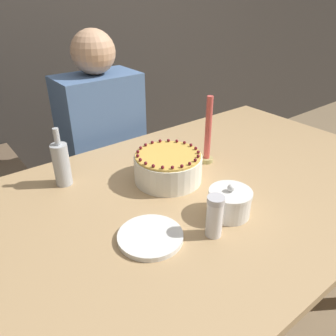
% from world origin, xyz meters
% --- Properties ---
extents(ground_plane, '(12.00, 12.00, 0.00)m').
position_xyz_m(ground_plane, '(0.00, 0.00, 0.00)').
color(ground_plane, '#8C7556').
extents(wall_behind, '(8.00, 0.05, 2.60)m').
position_xyz_m(wall_behind, '(0.00, 1.40, 1.30)').
color(wall_behind, '#38332D').
rests_on(wall_behind, ground_plane).
extents(dining_table, '(1.69, 1.06, 0.76)m').
position_xyz_m(dining_table, '(0.00, 0.00, 0.67)').
color(dining_table, tan).
rests_on(dining_table, ground_plane).
extents(cake, '(0.25, 0.25, 0.12)m').
position_xyz_m(cake, '(-0.08, 0.12, 0.82)').
color(cake, white).
rests_on(cake, dining_table).
extents(sugar_bowl, '(0.14, 0.14, 0.11)m').
position_xyz_m(sugar_bowl, '(-0.06, -0.17, 0.81)').
color(sugar_bowl, white).
rests_on(sugar_bowl, dining_table).
extents(sugar_shaker, '(0.05, 0.05, 0.13)m').
position_xyz_m(sugar_shaker, '(-0.17, -0.21, 0.83)').
color(sugar_shaker, white).
rests_on(sugar_shaker, dining_table).
extents(plate_stack, '(0.19, 0.19, 0.02)m').
position_xyz_m(plate_stack, '(-0.33, -0.12, 0.77)').
color(plate_stack, white).
rests_on(plate_stack, dining_table).
extents(candle, '(0.06, 0.06, 0.28)m').
position_xyz_m(candle, '(0.13, 0.14, 0.88)').
color(candle, tan).
rests_on(candle, dining_table).
extents(bottle, '(0.06, 0.06, 0.22)m').
position_xyz_m(bottle, '(-0.41, 0.33, 0.85)').
color(bottle, '#B2B7BC').
rests_on(bottle, dining_table).
extents(person_man_blue_shirt, '(0.40, 0.34, 1.25)m').
position_xyz_m(person_man_blue_shirt, '(-0.05, 0.73, 0.55)').
color(person_man_blue_shirt, '#595960').
rests_on(person_man_blue_shirt, ground_plane).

